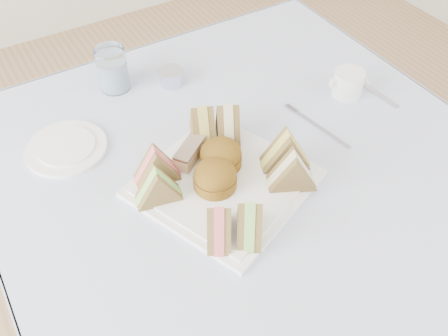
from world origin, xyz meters
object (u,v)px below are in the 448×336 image
serving_plate (224,183)px  water_glass (112,69)px  creamer_jug (348,83)px  table (241,261)px

serving_plate → water_glass: bearing=76.3°
water_glass → creamer_jug: size_ratio=1.50×
water_glass → creamer_jug: (0.46, -0.31, -0.02)m
table → water_glass: water_glass is taller
table → creamer_jug: creamer_jug is taller
creamer_jug → table: bearing=-158.5°
table → serving_plate: bearing=-155.0°
table → serving_plate: serving_plate is taller
water_glass → serving_plate: bearing=-81.6°
serving_plate → creamer_jug: creamer_jug is taller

